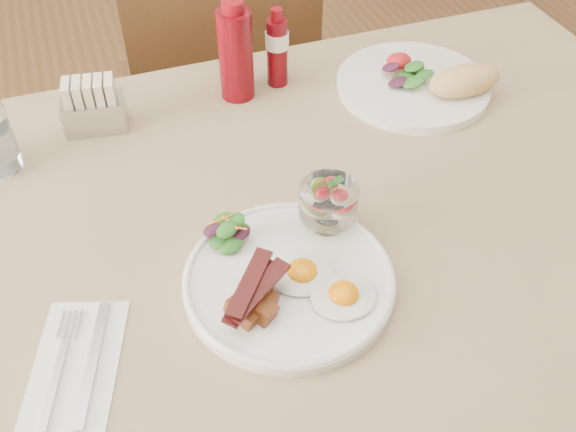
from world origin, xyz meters
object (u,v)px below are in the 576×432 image
Objects in this scene: table at (322,241)px; fruit_cup at (329,202)px; hot_sauce_bottle at (277,49)px; main_plate at (289,281)px; second_plate at (425,83)px; ketchup_bottle at (236,53)px; sugar_caddy at (93,108)px; chair_far at (220,91)px.

table is 0.16m from fruit_cup.
fruit_cup is 0.39m from hot_sauce_bottle.
main_plate is at bearing -139.32° from fruit_cup.
ketchup_bottle is at bearing 162.11° from second_plate.
main_plate is 1.90× the size of hot_sauce_bottle.
main_plate is 2.56× the size of sugar_caddy.
chair_far reaches higher than table.
table is at bearing -36.31° from sugar_caddy.
table is 4.78× the size of second_plate.
main_plate is 0.46m from ketchup_bottle.
ketchup_bottle is at bearing 12.31° from sugar_caddy.
sugar_caddy is (-0.27, 0.36, -0.02)m from fruit_cup.
fruit_cup is 0.46× the size of ketchup_bottle.
hot_sauce_bottle is (0.08, 0.01, -0.01)m from ketchup_bottle.
main_plate reaches higher than table.
sugar_caddy is at bearing 114.03° from main_plate.
second_plate reaches higher than table.
sugar_caddy reaches higher than second_plate.
ketchup_bottle is at bearing 82.21° from main_plate.
second_plate is at bearing -17.89° from ketchup_bottle.
fruit_cup is (-0.02, -0.06, 0.15)m from table.
sugar_caddy is (-0.30, -0.37, 0.27)m from chair_far.
chair_far is 0.45m from hot_sauce_bottle.
chair_far is 11.18× the size of fruit_cup.
fruit_cup is (0.08, 0.07, 0.05)m from main_plate.
chair_far reaches higher than main_plate.
chair_far is 3.32× the size of main_plate.
ketchup_bottle is (-0.32, 0.10, 0.07)m from second_plate.
table is 0.36m from hot_sauce_bottle.
sugar_caddy is (-0.57, 0.09, 0.02)m from second_plate.
chair_far is at bearing 90.00° from table.
ketchup_bottle reaches higher than sugar_caddy.
chair_far is at bearing 82.59° from main_plate.
hot_sauce_bottle is at bearing -83.80° from chair_far.
ketchup_bottle is (-0.04, -0.35, 0.31)m from chair_far.
main_plate is 0.12m from fruit_cup.
chair_far is 3.34× the size of second_plate.
hot_sauce_bottle is (0.04, -0.34, 0.30)m from chair_far.
table is at bearing 52.02° from main_plate.
fruit_cup is at bearing -86.63° from ketchup_bottle.
table is at bearing 71.45° from fruit_cup.
chair_far is at bearing 59.97° from sugar_caddy.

